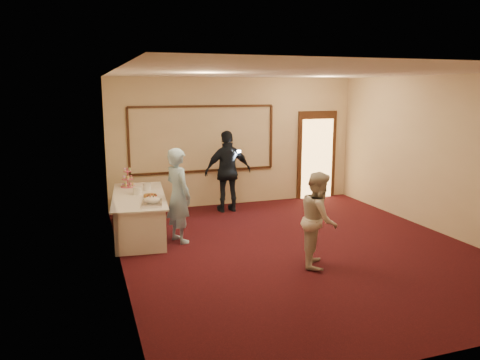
{
  "coord_description": "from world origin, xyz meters",
  "views": [
    {
      "loc": [
        -3.48,
        -7.03,
        2.74
      ],
      "look_at": [
        -0.86,
        0.67,
        1.15
      ],
      "focal_mm": 35.0,
      "sensor_mm": 36.0,
      "label": 1
    }
  ],
  "objects_px": {
    "guest": "(228,171)",
    "plate_stack_a": "(138,191)",
    "plate_stack_b": "(147,187)",
    "tart": "(150,196)",
    "man": "(178,195)",
    "woman": "(319,219)",
    "buffet_table": "(139,215)",
    "pavlova_tray": "(152,201)",
    "cupcake_stand": "(128,179)"
  },
  "relations": [
    {
      "from": "plate_stack_a",
      "to": "tart",
      "type": "height_order",
      "value": "plate_stack_a"
    },
    {
      "from": "cupcake_stand",
      "to": "plate_stack_b",
      "type": "relative_size",
      "value": 2.52
    },
    {
      "from": "buffet_table",
      "to": "cupcake_stand",
      "type": "distance_m",
      "value": 1.0
    },
    {
      "from": "cupcake_stand",
      "to": "man",
      "type": "xyz_separation_m",
      "value": [
        0.74,
        -1.49,
        -0.07
      ]
    },
    {
      "from": "plate_stack_b",
      "to": "woman",
      "type": "relative_size",
      "value": 0.11
    },
    {
      "from": "cupcake_stand",
      "to": "woman",
      "type": "bearing_deg",
      "value": -52.41
    },
    {
      "from": "tart",
      "to": "plate_stack_b",
      "type": "bearing_deg",
      "value": 86.98
    },
    {
      "from": "cupcake_stand",
      "to": "plate_stack_a",
      "type": "bearing_deg",
      "value": -82.04
    },
    {
      "from": "pavlova_tray",
      "to": "woman",
      "type": "bearing_deg",
      "value": -34.85
    },
    {
      "from": "buffet_table",
      "to": "pavlova_tray",
      "type": "bearing_deg",
      "value": -81.87
    },
    {
      "from": "plate_stack_b",
      "to": "buffet_table",
      "type": "bearing_deg",
      "value": -119.25
    },
    {
      "from": "tart",
      "to": "woman",
      "type": "height_order",
      "value": "woman"
    },
    {
      "from": "buffet_table",
      "to": "pavlova_tray",
      "type": "xyz_separation_m",
      "value": [
        0.13,
        -0.88,
        0.46
      ]
    },
    {
      "from": "pavlova_tray",
      "to": "plate_stack_b",
      "type": "relative_size",
      "value": 2.98
    },
    {
      "from": "man",
      "to": "plate_stack_a",
      "type": "bearing_deg",
      "value": 20.71
    },
    {
      "from": "cupcake_stand",
      "to": "woman",
      "type": "xyz_separation_m",
      "value": [
        2.58,
        -3.35,
        -0.18
      ]
    },
    {
      "from": "plate_stack_a",
      "to": "plate_stack_b",
      "type": "height_order",
      "value": "plate_stack_a"
    },
    {
      "from": "plate_stack_a",
      "to": "cupcake_stand",
      "type": "bearing_deg",
      "value": 97.96
    },
    {
      "from": "guest",
      "to": "plate_stack_a",
      "type": "bearing_deg",
      "value": 25.01
    },
    {
      "from": "tart",
      "to": "woman",
      "type": "distance_m",
      "value": 3.21
    },
    {
      "from": "pavlova_tray",
      "to": "man",
      "type": "distance_m",
      "value": 0.55
    },
    {
      "from": "plate_stack_a",
      "to": "guest",
      "type": "height_order",
      "value": "guest"
    },
    {
      "from": "pavlova_tray",
      "to": "plate_stack_a",
      "type": "xyz_separation_m",
      "value": [
        -0.13,
        0.95,
        0.0
      ]
    },
    {
      "from": "plate_stack_b",
      "to": "tart",
      "type": "height_order",
      "value": "plate_stack_b"
    },
    {
      "from": "man",
      "to": "woman",
      "type": "bearing_deg",
      "value": -155.92
    },
    {
      "from": "cupcake_stand",
      "to": "plate_stack_b",
      "type": "xyz_separation_m",
      "value": [
        0.33,
        -0.46,
        -0.08
      ]
    },
    {
      "from": "tart",
      "to": "guest",
      "type": "relative_size",
      "value": 0.15
    },
    {
      "from": "plate_stack_b",
      "to": "tart",
      "type": "distance_m",
      "value": 0.64
    },
    {
      "from": "cupcake_stand",
      "to": "man",
      "type": "distance_m",
      "value": 1.67
    },
    {
      "from": "buffet_table",
      "to": "man",
      "type": "bearing_deg",
      "value": -46.15
    },
    {
      "from": "guest",
      "to": "man",
      "type": "bearing_deg",
      "value": 48.69
    },
    {
      "from": "buffet_table",
      "to": "woman",
      "type": "bearing_deg",
      "value": -45.54
    },
    {
      "from": "plate_stack_a",
      "to": "plate_stack_b",
      "type": "distance_m",
      "value": 0.38
    },
    {
      "from": "buffet_table",
      "to": "plate_stack_a",
      "type": "xyz_separation_m",
      "value": [
        -0.01,
        0.07,
        0.46
      ]
    },
    {
      "from": "guest",
      "to": "woman",
      "type": "bearing_deg",
      "value": 94.24
    },
    {
      "from": "tart",
      "to": "plate_stack_a",
      "type": "bearing_deg",
      "value": 119.18
    },
    {
      "from": "tart",
      "to": "cupcake_stand",
      "type": "bearing_deg",
      "value": 104.86
    },
    {
      "from": "woman",
      "to": "plate_stack_b",
      "type": "bearing_deg",
      "value": 64.43
    },
    {
      "from": "buffet_table",
      "to": "guest",
      "type": "height_order",
      "value": "guest"
    },
    {
      "from": "tart",
      "to": "guest",
      "type": "xyz_separation_m",
      "value": [
        1.94,
        1.38,
        0.12
      ]
    },
    {
      "from": "cupcake_stand",
      "to": "plate_stack_a",
      "type": "height_order",
      "value": "cupcake_stand"
    },
    {
      "from": "plate_stack_a",
      "to": "man",
      "type": "bearing_deg",
      "value": -48.7
    },
    {
      "from": "plate_stack_b",
      "to": "woman",
      "type": "height_order",
      "value": "woman"
    },
    {
      "from": "woman",
      "to": "tart",
      "type": "bearing_deg",
      "value": 71.95
    },
    {
      "from": "buffet_table",
      "to": "pavlova_tray",
      "type": "height_order",
      "value": "pavlova_tray"
    },
    {
      "from": "plate_stack_b",
      "to": "guest",
      "type": "height_order",
      "value": "guest"
    },
    {
      "from": "buffet_table",
      "to": "plate_stack_a",
      "type": "bearing_deg",
      "value": 94.76
    },
    {
      "from": "plate_stack_a",
      "to": "guest",
      "type": "bearing_deg",
      "value": 26.19
    },
    {
      "from": "buffet_table",
      "to": "plate_stack_a",
      "type": "distance_m",
      "value": 0.46
    },
    {
      "from": "tart",
      "to": "man",
      "type": "height_order",
      "value": "man"
    }
  ]
}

